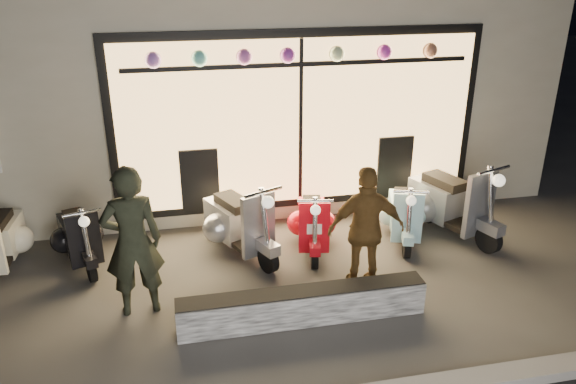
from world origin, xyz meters
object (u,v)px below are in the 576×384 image
(woman, at_px, (366,229))
(scooter_red, at_px, (312,221))
(graffiti_barrier, at_px, (303,306))
(scooter_silver, at_px, (236,221))
(man, at_px, (133,242))

(woman, bearing_deg, scooter_red, -67.44)
(graffiti_barrier, distance_m, woman, 1.21)
(scooter_silver, relative_size, woman, 0.93)
(graffiti_barrier, height_order, scooter_red, scooter_red)
(scooter_red, bearing_deg, woman, -62.35)
(scooter_silver, height_order, man, man)
(scooter_silver, distance_m, man, 1.85)
(graffiti_barrier, relative_size, scooter_silver, 1.90)
(scooter_red, xyz_separation_m, woman, (0.36, -1.20, 0.42))
(scooter_silver, height_order, scooter_red, scooter_silver)
(graffiti_barrier, bearing_deg, scooter_silver, 105.61)
(scooter_red, relative_size, man, 0.72)
(graffiti_barrier, distance_m, scooter_red, 1.84)
(man, height_order, woman, man)
(man, bearing_deg, scooter_red, -159.69)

